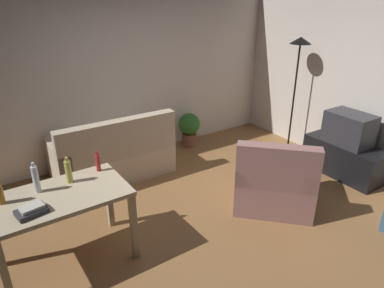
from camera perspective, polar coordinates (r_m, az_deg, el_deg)
name	(u,v)px	position (r m, az deg, el deg)	size (l,w,h in m)	color
ground_plane	(208,220)	(4.15, 2.64, -12.34)	(5.20, 4.40, 0.02)	olive
wall_rear	(125,70)	(5.40, -10.97, 11.83)	(5.20, 0.10, 2.70)	silver
wall_right	(364,77)	(5.42, 26.36, 9.86)	(0.10, 4.40, 2.70)	beige
couch	(114,156)	(5.01, -12.71, -1.90)	(1.60, 0.84, 0.92)	beige
tv_stand	(343,159)	(5.41, 23.48, -2.23)	(0.44, 1.10, 0.48)	black
tv	(349,129)	(5.24, 24.32, 2.30)	(0.41, 0.60, 0.44)	#2D2D33
torchiere_lamp	(298,64)	(5.63, 16.92, 12.40)	(0.32, 0.32, 1.81)	black
desk	(61,205)	(3.44, -20.67, -9.29)	(1.22, 0.73, 0.76)	#C6B28E
potted_plant	(189,127)	(5.85, -0.45, 2.75)	(0.36, 0.36, 0.57)	brown
armchair	(274,182)	(4.34, 13.29, -6.06)	(1.23, 1.23, 0.92)	#996B66
bottle_clear	(36,179)	(3.43, -24.17, -5.26)	(0.06, 0.06, 0.30)	silver
bottle_squat	(68,171)	(3.49, -19.54, -4.23)	(0.06, 0.06, 0.26)	#BCB24C
bottle_red	(98,162)	(3.63, -15.12, -2.91)	(0.05, 0.05, 0.22)	#AD2323
book_stack	(32,210)	(3.19, -24.76, -9.81)	(0.26, 0.21, 0.07)	#333338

